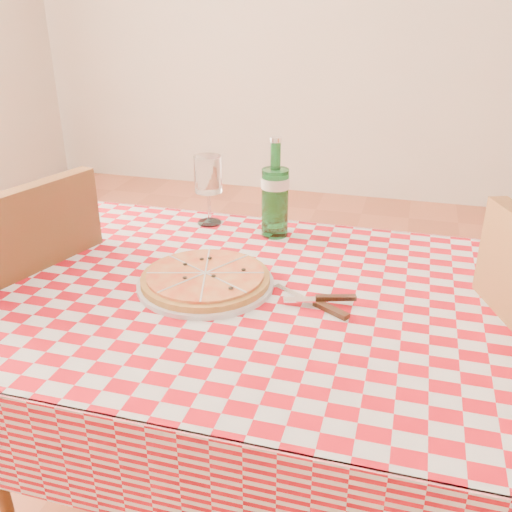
# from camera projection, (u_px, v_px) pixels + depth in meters

# --- Properties ---
(dining_table) EXTENTS (1.20, 0.80, 0.75)m
(dining_table) POSITION_uv_depth(u_px,v_px,m) (257.00, 331.00, 1.29)
(dining_table) COLOR brown
(dining_table) RESTS_ON ground
(tablecloth) EXTENTS (1.30, 0.90, 0.01)m
(tablecloth) POSITION_uv_depth(u_px,v_px,m) (257.00, 294.00, 1.25)
(tablecloth) COLOR #B10A16
(tablecloth) RESTS_ON dining_table
(chair_far) EXTENTS (0.53, 0.53, 0.96)m
(chair_far) POSITION_uv_depth(u_px,v_px,m) (16.00, 334.00, 1.48)
(chair_far) COLOR brown
(chair_far) RESTS_ON ground
(pizza_plate) EXTENTS (0.38, 0.38, 0.04)m
(pizza_plate) POSITION_uv_depth(u_px,v_px,m) (206.00, 278.00, 1.27)
(pizza_plate) COLOR #C78242
(pizza_plate) RESTS_ON tablecloth
(water_bottle) EXTENTS (0.10, 0.10, 0.27)m
(water_bottle) POSITION_uv_depth(u_px,v_px,m) (275.00, 188.00, 1.49)
(water_bottle) COLOR #1A692B
(water_bottle) RESTS_ON tablecloth
(wine_glass) EXTENTS (0.10, 0.10, 0.20)m
(wine_glass) POSITION_uv_depth(u_px,v_px,m) (209.00, 190.00, 1.59)
(wine_glass) COLOR white
(wine_glass) RESTS_ON tablecloth
(cutlery) EXTENTS (0.23, 0.19, 0.02)m
(cutlery) POSITION_uv_depth(u_px,v_px,m) (315.00, 300.00, 1.20)
(cutlery) COLOR silver
(cutlery) RESTS_ON tablecloth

